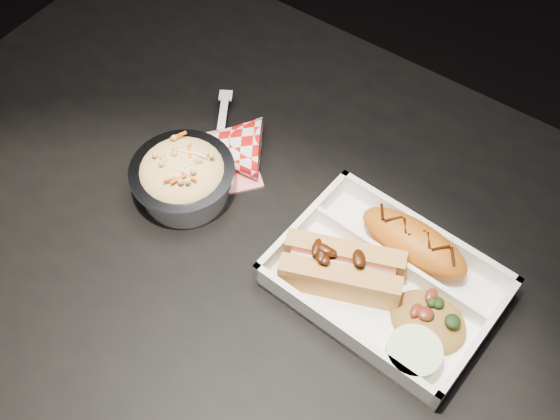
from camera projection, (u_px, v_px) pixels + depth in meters
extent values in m
cube|color=black|center=(293.00, 279.00, 0.85)|extent=(1.20, 0.80, 0.03)
cylinder|color=black|center=(172.00, 119.00, 1.50)|extent=(0.05, 0.05, 0.72)
cube|color=white|center=(384.00, 287.00, 0.82)|extent=(0.26, 0.20, 0.01)
cube|color=white|center=(425.00, 232.00, 0.85)|extent=(0.25, 0.02, 0.04)
cube|color=white|center=(342.00, 334.00, 0.77)|extent=(0.25, 0.02, 0.04)
cube|color=white|center=(303.00, 226.00, 0.85)|extent=(0.02, 0.18, 0.04)
cube|color=white|center=(478.00, 342.00, 0.76)|extent=(0.02, 0.18, 0.04)
cube|color=white|center=(397.00, 267.00, 0.82)|extent=(0.23, 0.02, 0.03)
ellipsoid|color=#BF6113|center=(414.00, 243.00, 0.82)|extent=(0.14, 0.07, 0.05)
cube|color=#C88B44|center=(339.00, 282.00, 0.80)|extent=(0.14, 0.07, 0.04)
cube|color=#C88B44|center=(345.00, 257.00, 0.82)|extent=(0.14, 0.07, 0.04)
cylinder|color=maroon|center=(342.00, 266.00, 0.80)|extent=(0.12, 0.07, 0.03)
ellipsoid|color=#9F6D2E|center=(430.00, 317.00, 0.78)|extent=(0.09, 0.08, 0.03)
cylinder|color=beige|center=(413.00, 355.00, 0.75)|extent=(0.06, 0.06, 0.03)
cylinder|color=silver|center=(184.00, 182.00, 0.89)|extent=(0.12, 0.12, 0.04)
cylinder|color=silver|center=(182.00, 171.00, 0.87)|extent=(0.13, 0.13, 0.01)
ellipsoid|color=beige|center=(182.00, 171.00, 0.87)|extent=(0.11, 0.11, 0.04)
cube|color=red|center=(221.00, 162.00, 0.93)|extent=(0.14, 0.14, 0.00)
cone|color=red|center=(219.00, 146.00, 0.93)|extent=(0.15, 0.14, 0.10)
cube|color=white|center=(223.00, 114.00, 0.96)|extent=(0.04, 0.06, 0.00)
cube|color=white|center=(226.00, 95.00, 0.98)|extent=(0.02, 0.02, 0.00)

